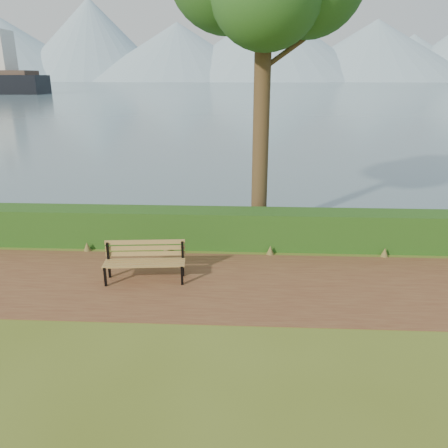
{
  "coord_description": "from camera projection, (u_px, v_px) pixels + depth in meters",
  "views": [
    {
      "loc": [
        0.94,
        -8.41,
        4.37
      ],
      "look_at": [
        0.45,
        1.2,
        1.1
      ],
      "focal_mm": 35.0,
      "sensor_mm": 36.0,
      "label": 1
    }
  ],
  "objects": [
    {
      "name": "ground",
      "position": [
        200.0,
        290.0,
        9.41
      ],
      "size": [
        140.0,
        140.0,
        0.0
      ],
      "primitive_type": "plane",
      "color": "#4E5C1A",
      "rests_on": "ground"
    },
    {
      "name": "path",
      "position": [
        202.0,
        283.0,
        9.69
      ],
      "size": [
        40.0,
        3.4,
        0.01
      ],
      "primitive_type": "cube",
      "color": "#5A2F1E",
      "rests_on": "ground"
    },
    {
      "name": "hedge",
      "position": [
        210.0,
        228.0,
        11.7
      ],
      "size": [
        32.0,
        0.85,
        1.0
      ],
      "primitive_type": "cube",
      "color": "#1B3F12",
      "rests_on": "ground"
    },
    {
      "name": "water",
      "position": [
        246.0,
        84.0,
        255.25
      ],
      "size": [
        700.0,
        510.0,
        0.0
      ],
      "primitive_type": "cube",
      "color": "#415B69",
      "rests_on": "ground"
    },
    {
      "name": "mountains",
      "position": [
        237.0,
        48.0,
        384.88
      ],
      "size": [
        585.0,
        190.0,
        70.0
      ],
      "color": "#7E98A8",
      "rests_on": "ground"
    },
    {
      "name": "bench",
      "position": [
        145.0,
        258.0,
        9.72
      ],
      "size": [
        1.83,
        0.69,
        0.9
      ],
      "rotation": [
        0.0,
        0.0,
        0.09
      ],
      "color": "black",
      "rests_on": "ground"
    }
  ]
}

